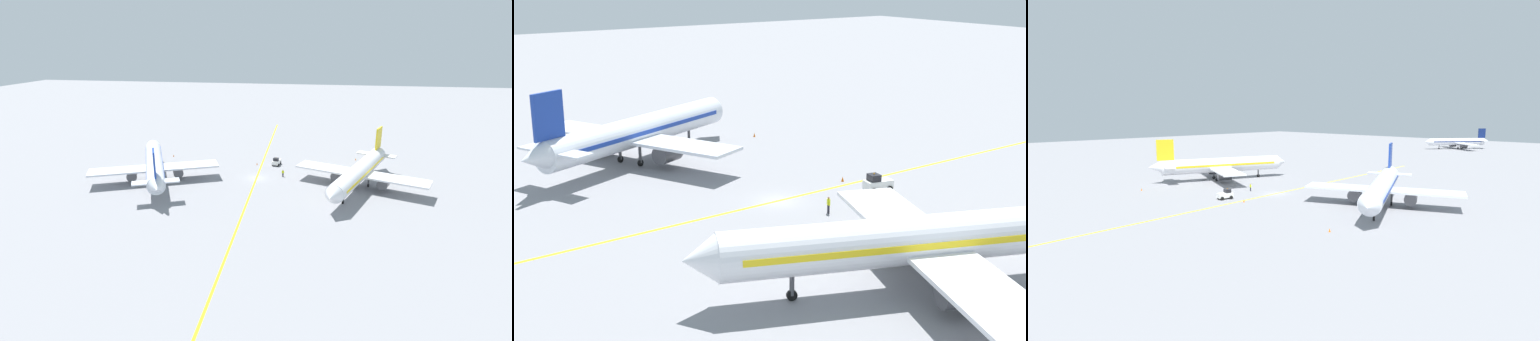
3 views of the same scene
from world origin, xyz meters
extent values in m
plane|color=gray|center=(0.00, 0.00, 0.00)|extent=(400.00, 400.00, 0.00)
cube|color=yellow|center=(0.00, 0.00, 0.00)|extent=(4.91, 119.93, 0.01)
cylinder|color=white|center=(-22.42, 3.07, 3.80)|extent=(14.19, 29.28, 3.60)
cone|color=white|center=(-16.57, 18.18, 3.80)|extent=(4.06, 3.47, 3.42)
cone|color=white|center=(-28.38, -12.32, 4.10)|extent=(3.94, 3.90, 3.06)
cube|color=yellow|center=(-22.42, 3.07, 3.95)|extent=(13.14, 26.49, 0.50)
cube|color=white|center=(-22.78, 2.14, 3.08)|extent=(27.99, 14.96, 0.36)
cylinder|color=#4C4C51|center=(-27.44, 3.94, 1.83)|extent=(3.21, 3.78, 2.20)
cylinder|color=#4C4C51|center=(-18.12, 0.33, 1.83)|extent=(3.21, 3.78, 2.20)
cube|color=yellow|center=(-27.47, -9.99, 8.10)|extent=(1.78, 3.86, 5.00)
cube|color=white|center=(-27.29, -9.52, 4.20)|extent=(9.26, 5.49, 0.24)
cylinder|color=#4C4C51|center=(-18.95, 12.02, 1.40)|extent=(0.36, 0.36, 2.00)
cylinder|color=black|center=(-18.95, 12.02, 0.40)|extent=(0.55, 0.85, 0.80)
cylinder|color=#4C4C51|center=(-24.63, 1.78, 1.40)|extent=(0.36, 0.36, 2.00)
cylinder|color=black|center=(-24.63, 1.78, 0.40)|extent=(0.55, 0.85, 0.80)
cylinder|color=#4C4C51|center=(-21.65, 0.63, 1.40)|extent=(0.36, 0.36, 2.00)
cylinder|color=black|center=(-21.65, 0.63, 0.40)|extent=(0.55, 0.85, 0.80)
cylinder|color=silver|center=(22.34, 4.85, 3.80)|extent=(15.66, 28.81, 3.60)
cone|color=silver|center=(29.02, -9.90, 3.80)|extent=(4.11, 3.60, 3.42)
cone|color=silver|center=(15.53, 19.88, 4.10)|extent=(4.03, 4.00, 3.06)
cube|color=#193899|center=(22.34, 4.85, 3.95)|extent=(14.46, 26.10, 0.50)
cube|color=silver|center=(21.92, 5.77, 3.08)|extent=(27.65, 16.29, 0.36)
cylinder|color=#4C4C51|center=(26.48, 7.83, 1.83)|extent=(3.32, 3.82, 2.20)
cylinder|color=#4C4C51|center=(17.37, 3.70, 1.83)|extent=(3.32, 3.82, 2.20)
cube|color=#193899|center=(16.56, 17.61, 8.10)|extent=(1.98, 3.79, 5.00)
cube|color=silver|center=(16.77, 17.15, 4.20)|extent=(9.19, 5.90, 0.24)
cylinder|color=#4C4C51|center=(26.30, -3.89, 1.40)|extent=(0.36, 0.36, 2.00)
cylinder|color=black|center=(26.30, -3.89, 0.40)|extent=(0.59, 0.84, 0.80)
cylinder|color=#4C4C51|center=(22.97, 7.34, 1.40)|extent=(0.36, 0.36, 2.00)
cylinder|color=black|center=(22.97, 7.34, 0.40)|extent=(0.59, 0.84, 0.80)
cylinder|color=#4C4C51|center=(20.05, 6.02, 1.40)|extent=(0.36, 0.36, 2.00)
cylinder|color=black|center=(20.05, 6.02, 0.40)|extent=(0.59, 0.84, 0.80)
cube|color=white|center=(-3.36, -10.69, 0.80)|extent=(2.03, 3.22, 0.90)
cube|color=black|center=(-3.26, -10.15, 1.60)|extent=(1.46, 1.32, 0.70)
sphere|color=orange|center=(-3.26, -10.15, 2.03)|extent=(0.16, 0.16, 0.16)
cylinder|color=black|center=(-3.91, -9.60, 0.35)|extent=(0.37, 0.73, 0.70)
cylinder|color=black|center=(-2.44, -9.87, 0.35)|extent=(0.37, 0.73, 0.70)
cylinder|color=black|center=(-4.27, -11.51, 0.35)|extent=(0.37, 0.73, 0.70)
cylinder|color=black|center=(-2.80, -11.79, 0.35)|extent=(0.37, 0.73, 0.70)
cylinder|color=#23232D|center=(-5.94, -1.89, 0.42)|extent=(0.16, 0.16, 0.85)
cylinder|color=#23232D|center=(-5.75, -1.95, 0.42)|extent=(0.16, 0.16, 0.85)
cube|color=#CCD819|center=(-5.85, -1.92, 1.15)|extent=(0.41, 0.31, 0.60)
cylinder|color=#CCD819|center=(-6.08, -1.85, 1.15)|extent=(0.10, 0.10, 0.55)
cylinder|color=#CCD819|center=(-5.62, -1.99, 1.15)|extent=(0.10, 0.10, 0.55)
sphere|color=#9E7051|center=(-5.85, -1.92, 1.57)|extent=(0.22, 0.22, 0.22)
cone|color=orange|center=(25.04, -13.55, 0.28)|extent=(0.32, 0.32, 0.55)
cone|color=orange|center=(1.52, -9.90, 0.28)|extent=(0.32, 0.32, 0.55)
cone|color=orange|center=(-23.33, -18.31, 0.28)|extent=(0.32, 0.32, 0.55)
camera|label=1|loc=(-14.24, 84.94, 30.30)|focal=28.00mm
camera|label=2|loc=(-56.47, 39.61, 23.15)|focal=50.00mm
camera|label=3|loc=(59.17, -57.48, 16.94)|focal=28.00mm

